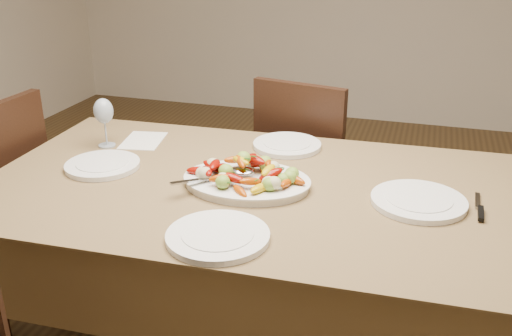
{
  "coord_description": "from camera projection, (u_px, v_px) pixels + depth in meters",
  "views": [
    {
      "loc": [
        0.68,
        -1.85,
        1.55
      ],
      "look_at": [
        0.17,
        -0.2,
        0.82
      ],
      "focal_mm": 40.0,
      "sensor_mm": 36.0,
      "label": 1
    }
  ],
  "objects": [
    {
      "name": "floor",
      "position": [
        230.0,
        324.0,
        2.42
      ],
      "size": [
        6.0,
        6.0,
        0.0
      ],
      "primitive_type": "plane",
      "color": "#3D2912",
      "rests_on": "ground"
    },
    {
      "name": "dining_table",
      "position": [
        256.0,
        281.0,
        2.05
      ],
      "size": [
        1.88,
        1.11,
        0.76
      ],
      "primitive_type": "cube",
      "rotation": [
        0.0,
        0.0,
        0.04
      ],
      "color": "brown",
      "rests_on": "ground"
    },
    {
      "name": "chair_far",
      "position": [
        314.0,
        172.0,
        2.72
      ],
      "size": [
        0.5,
        0.5,
        0.95
      ],
      "primitive_type": null,
      "rotation": [
        0.0,
        0.0,
        2.93
      ],
      "color": "black",
      "rests_on": "ground"
    },
    {
      "name": "serving_platter",
      "position": [
        247.0,
        183.0,
        1.89
      ],
      "size": [
        0.43,
        0.32,
        0.02
      ],
      "primitive_type": "ellipsoid",
      "rotation": [
        0.0,
        0.0,
        0.04
      ],
      "color": "white",
      "rests_on": "dining_table"
    },
    {
      "name": "roasted_vegetables",
      "position": [
        247.0,
        167.0,
        1.87
      ],
      "size": [
        0.35,
        0.24,
        0.09
      ],
      "primitive_type": null,
      "rotation": [
        0.0,
        0.0,
        0.04
      ],
      "color": "#740A03",
      "rests_on": "serving_platter"
    },
    {
      "name": "serving_spoon",
      "position": [
        224.0,
        175.0,
        1.86
      ],
      "size": [
        0.25,
        0.23,
        0.03
      ],
      "primitive_type": null,
      "rotation": [
        0.0,
        0.0,
        -0.7
      ],
      "color": "#9EA0A8",
      "rests_on": "serving_platter"
    },
    {
      "name": "plate_left",
      "position": [
        103.0,
        165.0,
        2.04
      ],
      "size": [
        0.26,
        0.26,
        0.02
      ],
      "primitive_type": "cylinder",
      "color": "white",
      "rests_on": "dining_table"
    },
    {
      "name": "plate_right",
      "position": [
        418.0,
        201.0,
        1.77
      ],
      "size": [
        0.29,
        0.29,
        0.02
      ],
      "primitive_type": "cylinder",
      "color": "white",
      "rests_on": "dining_table"
    },
    {
      "name": "plate_far",
      "position": [
        287.0,
        145.0,
        2.22
      ],
      "size": [
        0.27,
        0.27,
        0.02
      ],
      "primitive_type": "cylinder",
      "color": "white",
      "rests_on": "dining_table"
    },
    {
      "name": "plate_near",
      "position": [
        218.0,
        236.0,
        1.57
      ],
      "size": [
        0.29,
        0.29,
        0.02
      ],
      "primitive_type": "cylinder",
      "color": "white",
      "rests_on": "dining_table"
    },
    {
      "name": "wine_glass",
      "position": [
        105.0,
        121.0,
        2.2
      ],
      "size": [
        0.08,
        0.08,
        0.2
      ],
      "primitive_type": null,
      "color": "#8C99A5",
      "rests_on": "dining_table"
    },
    {
      "name": "menu_card",
      "position": [
        143.0,
        141.0,
        2.29
      ],
      "size": [
        0.19,
        0.23,
        0.0
      ],
      "primitive_type": "cube",
      "rotation": [
        0.0,
        0.0,
        0.18
      ],
      "color": "silver",
      "rests_on": "dining_table"
    },
    {
      "name": "table_knife",
      "position": [
        479.0,
        208.0,
        1.73
      ],
      "size": [
        0.03,
        0.2,
        0.01
      ],
      "primitive_type": null,
      "rotation": [
        0.0,
        0.0,
        -0.04
      ],
      "color": "#9EA0A8",
      "rests_on": "dining_table"
    }
  ]
}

